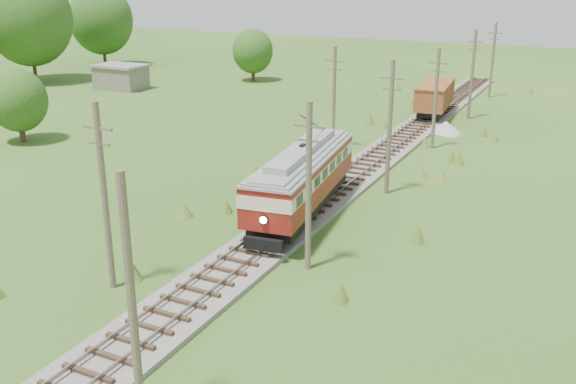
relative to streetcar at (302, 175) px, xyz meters
The scene contains 17 objects.
railbed_main 10.03m from the streetcar, 90.00° to the left, with size 3.60×96.00×0.57m.
streetcar is the anchor object (origin of this frame).
gondola 31.96m from the streetcar, 90.00° to the left, with size 3.77×9.15×2.96m.
gravel_pile 25.95m from the streetcar, 83.75° to the left, with size 2.97×3.15×1.08m.
utility_pole_r_1 19.62m from the streetcar, 80.88° to the right, with size 0.30×0.30×8.80m.
utility_pole_r_2 7.31m from the streetcar, 62.37° to the right, with size 1.60×0.30×8.60m.
utility_pole_r_3 7.65m from the streetcar, 64.46° to the left, with size 1.60×0.30×9.00m.
utility_pole_r_4 19.98m from the streetcar, 81.34° to the left, with size 1.60×0.30×8.40m.
utility_pole_r_5 32.92m from the streetcar, 84.06° to the left, with size 1.60×0.30×8.90m.
utility_pole_r_6 45.84m from the streetcar, 85.99° to the left, with size 1.60×0.30×8.70m.
utility_pole_l_a 13.14m from the streetcar, 108.85° to the right, with size 1.60×0.30×9.00m.
utility_pole_l_b 16.41m from the streetcar, 106.00° to the left, with size 1.60×0.30×8.60m.
tree_left_4 61.88m from the streetcar, 151.19° to the left, with size 11.34×11.34×14.61m.
tree_left_5 72.41m from the streetcar, 140.79° to the left, with size 9.66×9.66×12.44m.
tree_mid_a 51.91m from the streetcar, 122.65° to the left, with size 5.46×5.46×7.03m.
tree_mid_c 30.55m from the streetcar, 169.25° to the left, with size 5.04×5.04×6.49m.
shed 50.43m from the streetcar, 142.50° to the left, with size 6.40×4.40×3.10m.
Camera 1 is at (15.56, -8.94, 14.36)m, focal length 40.00 mm.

